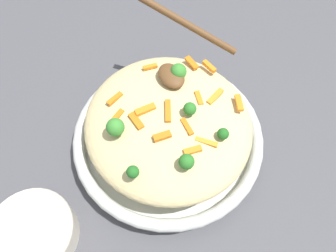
# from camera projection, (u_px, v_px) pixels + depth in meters

# --- Properties ---
(ground_plane) EXTENTS (2.40, 2.40, 0.00)m
(ground_plane) POSITION_uv_depth(u_px,v_px,m) (168.00, 144.00, 0.58)
(ground_plane) COLOR #4C4C51
(serving_bowl) EXTENTS (0.34, 0.34, 0.05)m
(serving_bowl) POSITION_uv_depth(u_px,v_px,m) (168.00, 137.00, 0.56)
(serving_bowl) COLOR silver
(serving_bowl) RESTS_ON ground_plane
(pasta_mound) EXTENTS (0.29, 0.28, 0.07)m
(pasta_mound) POSITION_uv_depth(u_px,v_px,m) (168.00, 123.00, 0.51)
(pasta_mound) COLOR #DBC689
(pasta_mound) RESTS_ON serving_bowl
(carrot_piece_0) EXTENTS (0.01, 0.03, 0.01)m
(carrot_piece_0) POSITION_uv_depth(u_px,v_px,m) (145.00, 110.00, 0.48)
(carrot_piece_0) COLOR orange
(carrot_piece_0) RESTS_ON pasta_mound
(carrot_piece_1) EXTENTS (0.03, 0.01, 0.01)m
(carrot_piece_1) POSITION_uv_depth(u_px,v_px,m) (187.00, 127.00, 0.47)
(carrot_piece_1) COLOR orange
(carrot_piece_1) RESTS_ON pasta_mound
(carrot_piece_2) EXTENTS (0.02, 0.03, 0.01)m
(carrot_piece_2) POSITION_uv_depth(u_px,v_px,m) (118.00, 116.00, 0.48)
(carrot_piece_2) COLOR orange
(carrot_piece_2) RESTS_ON pasta_mound
(carrot_piece_3) EXTENTS (0.03, 0.03, 0.01)m
(carrot_piece_3) POSITION_uv_depth(u_px,v_px,m) (206.00, 142.00, 0.46)
(carrot_piece_3) COLOR orange
(carrot_piece_3) RESTS_ON pasta_mound
(carrot_piece_4) EXTENTS (0.03, 0.02, 0.01)m
(carrot_piece_4) POSITION_uv_depth(u_px,v_px,m) (200.00, 100.00, 0.50)
(carrot_piece_4) COLOR orange
(carrot_piece_4) RESTS_ON pasta_mound
(carrot_piece_5) EXTENTS (0.04, 0.03, 0.01)m
(carrot_piece_5) POSITION_uv_depth(u_px,v_px,m) (168.00, 110.00, 0.48)
(carrot_piece_5) COLOR orange
(carrot_piece_5) RESTS_ON pasta_mound
(carrot_piece_6) EXTENTS (0.01, 0.03, 0.01)m
(carrot_piece_6) POSITION_uv_depth(u_px,v_px,m) (162.00, 136.00, 0.46)
(carrot_piece_6) COLOR orange
(carrot_piece_6) RESTS_ON pasta_mound
(carrot_piece_7) EXTENTS (0.02, 0.03, 0.01)m
(carrot_piece_7) POSITION_uv_depth(u_px,v_px,m) (115.00, 99.00, 0.50)
(carrot_piece_7) COLOR orange
(carrot_piece_7) RESTS_ON pasta_mound
(carrot_piece_8) EXTENTS (0.03, 0.02, 0.01)m
(carrot_piece_8) POSITION_uv_depth(u_px,v_px,m) (239.00, 103.00, 0.50)
(carrot_piece_8) COLOR orange
(carrot_piece_8) RESTS_ON pasta_mound
(carrot_piece_9) EXTENTS (0.01, 0.03, 0.01)m
(carrot_piece_9) POSITION_uv_depth(u_px,v_px,m) (150.00, 67.00, 0.54)
(carrot_piece_9) COLOR orange
(carrot_piece_9) RESTS_ON pasta_mound
(carrot_piece_10) EXTENTS (0.03, 0.01, 0.01)m
(carrot_piece_10) POSITION_uv_depth(u_px,v_px,m) (192.00, 63.00, 0.54)
(carrot_piece_10) COLOR orange
(carrot_piece_10) RESTS_ON pasta_mound
(carrot_piece_11) EXTENTS (0.01, 0.03, 0.01)m
(carrot_piece_11) POSITION_uv_depth(u_px,v_px,m) (194.00, 150.00, 0.45)
(carrot_piece_11) COLOR orange
(carrot_piece_11) RESTS_ON pasta_mound
(carrot_piece_12) EXTENTS (0.03, 0.01, 0.01)m
(carrot_piece_12) POSITION_uv_depth(u_px,v_px,m) (209.00, 66.00, 0.53)
(carrot_piece_12) COLOR orange
(carrot_piece_12) RESTS_ON pasta_mound
(carrot_piece_13) EXTENTS (0.02, 0.04, 0.01)m
(carrot_piece_13) POSITION_uv_depth(u_px,v_px,m) (215.00, 97.00, 0.50)
(carrot_piece_13) COLOR orange
(carrot_piece_13) RESTS_ON pasta_mound
(carrot_piece_14) EXTENTS (0.03, 0.01, 0.01)m
(carrot_piece_14) POSITION_uv_depth(u_px,v_px,m) (136.00, 121.00, 0.48)
(carrot_piece_14) COLOR orange
(carrot_piece_14) RESTS_ON pasta_mound
(broccoli_floret_0) EXTENTS (0.02, 0.02, 0.03)m
(broccoli_floret_0) POSITION_uv_depth(u_px,v_px,m) (187.00, 162.00, 0.43)
(broccoli_floret_0) COLOR #296820
(broccoli_floret_0) RESTS_ON pasta_mound
(broccoli_floret_1) EXTENTS (0.02, 0.02, 0.02)m
(broccoli_floret_1) POSITION_uv_depth(u_px,v_px,m) (223.00, 134.00, 0.46)
(broccoli_floret_1) COLOR #205B1C
(broccoli_floret_1) RESTS_ON pasta_mound
(broccoli_floret_2) EXTENTS (0.03, 0.03, 0.03)m
(broccoli_floret_2) POSITION_uv_depth(u_px,v_px,m) (178.00, 72.00, 0.51)
(broccoli_floret_2) COLOR #377928
(broccoli_floret_2) RESTS_ON pasta_mound
(broccoli_floret_3) EXTENTS (0.02, 0.02, 0.02)m
(broccoli_floret_3) POSITION_uv_depth(u_px,v_px,m) (133.00, 172.00, 0.43)
(broccoli_floret_3) COLOR #205B1C
(broccoli_floret_3) RESTS_ON pasta_mound
(broccoli_floret_4) EXTENTS (0.02, 0.02, 0.03)m
(broccoli_floret_4) POSITION_uv_depth(u_px,v_px,m) (190.00, 109.00, 0.47)
(broccoli_floret_4) COLOR #296820
(broccoli_floret_4) RESTS_ON pasta_mound
(broccoli_floret_5) EXTENTS (0.03, 0.03, 0.03)m
(broccoli_floret_5) POSITION_uv_depth(u_px,v_px,m) (115.00, 127.00, 0.46)
(broccoli_floret_5) COLOR #377928
(broccoli_floret_5) RESTS_ON pasta_mound
(serving_spoon) EXTENTS (0.16, 0.15, 0.08)m
(serving_spoon) POSITION_uv_depth(u_px,v_px,m) (178.00, 55.00, 0.51)
(serving_spoon) COLOR brown
(serving_spoon) RESTS_ON pasta_mound
(companion_bowl) EXTENTS (0.13, 0.13, 0.05)m
(companion_bowl) POSITION_uv_depth(u_px,v_px,m) (33.00, 233.00, 0.47)
(companion_bowl) COLOR beige
(companion_bowl) RESTS_ON ground_plane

